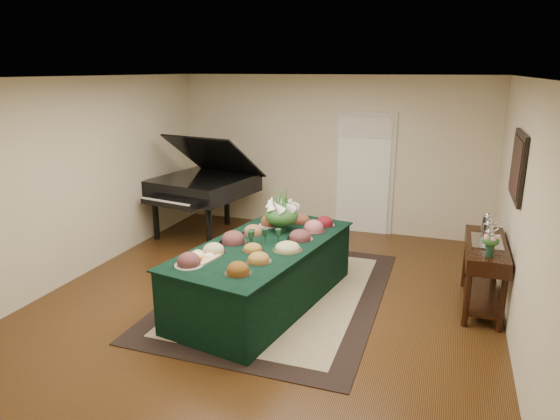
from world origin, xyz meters
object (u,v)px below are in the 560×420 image
(grand_piano, at_px, (203,185))
(mahogany_sideboard, at_px, (485,257))
(buffet_table, at_px, (264,273))
(floral_centerpiece, at_px, (282,211))

(grand_piano, relative_size, mahogany_sideboard, 1.44)
(buffet_table, bearing_deg, mahogany_sideboard, 16.58)
(buffet_table, distance_m, floral_centerpiece, 0.84)
(mahogany_sideboard, bearing_deg, floral_centerpiece, -175.03)
(buffet_table, height_order, mahogany_sideboard, mahogany_sideboard)
(buffet_table, xyz_separation_m, grand_piano, (-1.91, 2.13, 0.49))
(buffet_table, relative_size, mahogany_sideboard, 2.10)
(grand_piano, xyz_separation_m, mahogany_sideboard, (4.43, -1.38, -0.24))
(buffet_table, xyz_separation_m, mahogany_sideboard, (2.52, 0.75, 0.25))
(floral_centerpiece, bearing_deg, buffet_table, -94.80)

